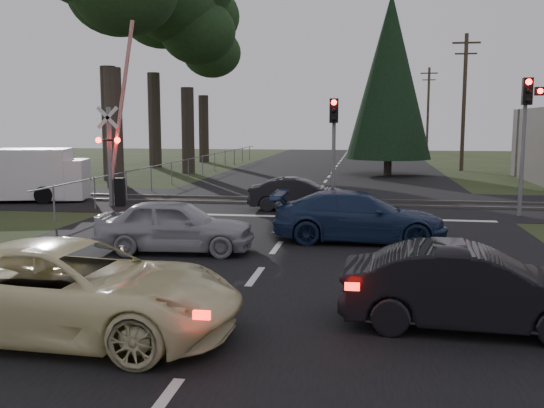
% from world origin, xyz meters
% --- Properties ---
extents(ground, '(120.00, 120.00, 0.00)m').
position_xyz_m(ground, '(0.00, 0.00, 0.00)').
color(ground, '#253217').
rests_on(ground, ground).
extents(road, '(14.00, 100.00, 0.01)m').
position_xyz_m(road, '(0.00, 10.00, 0.01)').
color(road, black).
rests_on(road, ground).
extents(rail_corridor, '(120.00, 8.00, 0.01)m').
position_xyz_m(rail_corridor, '(0.00, 12.00, 0.01)').
color(rail_corridor, black).
rests_on(rail_corridor, ground).
extents(stop_line, '(13.00, 0.35, 0.00)m').
position_xyz_m(stop_line, '(0.00, 8.20, 0.01)').
color(stop_line, silver).
rests_on(stop_line, ground).
extents(rail_near, '(120.00, 0.12, 0.10)m').
position_xyz_m(rail_near, '(0.00, 11.20, 0.05)').
color(rail_near, '#59544C').
rests_on(rail_near, ground).
extents(rail_far, '(120.00, 0.12, 0.10)m').
position_xyz_m(rail_far, '(0.00, 12.80, 0.05)').
color(rail_far, '#59544C').
rests_on(rail_far, ground).
extents(crossing_signal, '(1.62, 0.38, 6.96)m').
position_xyz_m(crossing_signal, '(-7.27, 9.79, 2.06)').
color(crossing_signal, slate).
rests_on(crossing_signal, ground).
extents(traffic_signal_right, '(0.68, 0.48, 4.70)m').
position_xyz_m(traffic_signal_right, '(7.55, 9.47, 3.31)').
color(traffic_signal_right, slate).
rests_on(traffic_signal_right, ground).
extents(traffic_signal_center, '(0.32, 0.48, 4.10)m').
position_xyz_m(traffic_signal_center, '(1.00, 10.68, 2.81)').
color(traffic_signal_center, slate).
rests_on(traffic_signal_center, ground).
extents(utility_pole_mid, '(1.80, 0.26, 9.00)m').
position_xyz_m(utility_pole_mid, '(8.50, 30.00, 4.73)').
color(utility_pole_mid, '#4C3D2D').
rests_on(utility_pole_mid, ground).
extents(utility_pole_far, '(1.80, 0.26, 9.00)m').
position_xyz_m(utility_pole_far, '(8.50, 55.00, 4.73)').
color(utility_pole_far, '#4C3D2D').
rests_on(utility_pole_far, ground).
extents(euc_tree_c, '(6.00, 6.00, 13.20)m').
position_xyz_m(euc_tree_c, '(-9.00, 25.00, 9.51)').
color(euc_tree_c, '#473D33').
rests_on(euc_tree_c, ground).
extents(euc_tree_e, '(6.00, 6.00, 13.20)m').
position_xyz_m(euc_tree_e, '(-11.00, 36.00, 9.51)').
color(euc_tree_e, '#473D33').
rests_on(euc_tree_e, ground).
extents(conifer_tree, '(5.20, 5.20, 11.00)m').
position_xyz_m(conifer_tree, '(3.50, 26.00, 5.99)').
color(conifer_tree, '#473D33').
rests_on(conifer_tree, ground).
extents(fence_left, '(0.10, 36.00, 1.20)m').
position_xyz_m(fence_left, '(-7.80, 22.50, 0.00)').
color(fence_left, slate).
rests_on(fence_left, ground).
extents(cream_coupe, '(5.23, 2.53, 1.44)m').
position_xyz_m(cream_coupe, '(-2.08, -3.92, 0.72)').
color(cream_coupe, beige).
rests_on(cream_coupe, ground).
extents(dark_hatchback, '(4.06, 1.61, 1.31)m').
position_xyz_m(dark_hatchback, '(3.91, -2.68, 0.66)').
color(dark_hatchback, black).
rests_on(dark_hatchback, ground).
extents(silver_car, '(4.01, 1.84, 1.33)m').
position_xyz_m(silver_car, '(-2.41, 2.10, 0.67)').
color(silver_car, '#9C9EA4').
rests_on(silver_car, ground).
extents(blue_sedan, '(4.69, 1.91, 1.36)m').
position_xyz_m(blue_sedan, '(2.08, 4.17, 0.68)').
color(blue_sedan, '#192A4D').
rests_on(blue_sedan, ground).
extents(dark_car_far, '(3.68, 1.40, 1.20)m').
position_xyz_m(dark_car_far, '(-0.20, 9.76, 0.60)').
color(dark_car_far, black).
rests_on(dark_car_far, ground).
extents(white_van, '(5.82, 3.31, 2.15)m').
position_xyz_m(white_van, '(-11.83, 10.61, 1.09)').
color(white_van, white).
rests_on(white_van, ground).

